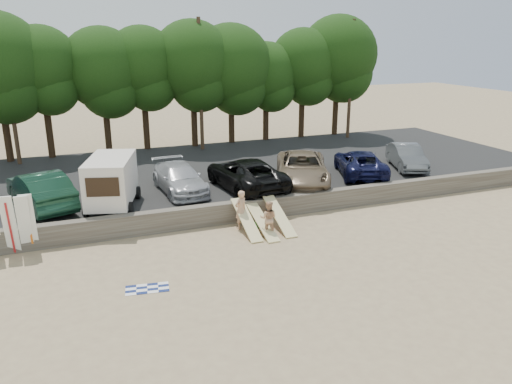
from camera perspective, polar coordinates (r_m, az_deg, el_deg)
ground at (r=21.26m, az=0.21°, el=-6.07°), size 120.00×120.00×0.00m
seawall at (r=23.69m, az=-2.44°, el=-2.26°), size 44.00×0.50×1.00m
parking_lot at (r=30.62m, az=-6.98°, el=1.90°), size 44.00×14.50×0.70m
treeline at (r=36.34m, az=-10.38°, el=14.17°), size 33.31×6.79×9.45m
utility_poles at (r=35.48m, az=-6.37°, el=12.39°), size 25.80×0.26×9.00m
box_trailer at (r=24.27m, az=-16.21°, el=1.36°), size 2.94×4.15×2.40m
car_1 at (r=25.47m, az=-23.41°, el=0.23°), size 3.37×5.62×1.75m
car_2 at (r=26.15m, az=-8.73°, el=1.56°), size 2.33×5.05×1.43m
car_3 at (r=26.35m, az=-1.18°, el=2.11°), size 3.24×6.12×1.64m
car_4 at (r=27.54m, az=5.30°, el=2.72°), size 4.82×6.50×1.64m
car_5 at (r=29.63m, az=11.81°, el=3.29°), size 4.11×5.75×1.46m
car_6 at (r=31.87m, az=16.85°, el=3.89°), size 3.05×4.68×1.46m
surfboard_upright_2 at (r=22.08m, az=-26.30°, el=-3.46°), size 0.54×0.56×2.57m
surfboard_upright_3 at (r=22.02m, az=-24.93°, el=-3.37°), size 0.51×0.67×2.54m
surfboard_upright_4 at (r=22.05m, az=-24.50°, el=-3.25°), size 0.52×0.57×2.56m
surfboard_low_0 at (r=22.42m, az=-1.10°, el=-3.16°), size 0.56×2.81×1.19m
surfboard_low_1 at (r=22.52m, az=0.71°, el=-3.42°), size 0.56×2.90×0.92m
surfboard_low_2 at (r=22.96m, az=2.69°, el=-2.72°), size 0.56×2.82×1.15m
beachgoer_a at (r=22.73m, az=-1.76°, el=-2.03°), size 0.78×0.67×1.82m
beachgoer_b at (r=22.00m, az=1.42°, el=-3.02°), size 0.96×0.90×1.58m
cooler at (r=23.09m, az=0.19°, el=-3.68°), size 0.47×0.43×0.32m
gear_bag at (r=23.31m, az=1.27°, el=-3.60°), size 0.36×0.33×0.22m
beach_towel at (r=18.20m, az=-12.32°, el=-10.74°), size 1.70×1.70×0.00m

